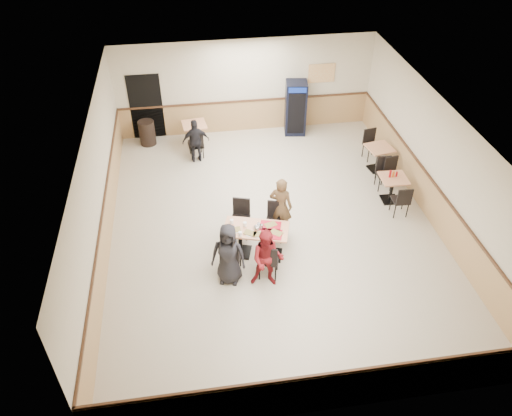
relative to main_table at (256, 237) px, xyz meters
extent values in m
plane|color=beige|center=(0.57, 0.94, -0.52)|extent=(10.00, 10.00, 0.00)
plane|color=silver|center=(0.57, 0.94, 2.48)|extent=(10.00, 10.00, 0.00)
plane|color=beige|center=(0.57, 5.94, 0.98)|extent=(8.00, 0.00, 8.00)
plane|color=beige|center=(0.57, -4.06, 0.98)|extent=(8.00, 0.00, 8.00)
plane|color=beige|center=(-3.43, 0.94, 0.98)|extent=(0.00, 10.00, 10.00)
plane|color=beige|center=(4.57, 0.94, 0.98)|extent=(0.00, 10.00, 10.00)
cube|color=tan|center=(0.57, 5.92, -0.02)|extent=(7.98, 0.03, 1.00)
cube|color=tan|center=(4.55, 0.94, -0.02)|extent=(0.03, 9.98, 1.00)
cube|color=#472B19|center=(0.57, 5.91, 0.51)|extent=(7.98, 0.04, 0.06)
cube|color=black|center=(-2.53, 5.92, 0.53)|extent=(1.00, 0.02, 2.10)
cube|color=orange|center=(2.97, 5.90, 1.28)|extent=(0.85, 0.02, 0.60)
cube|color=black|center=(-0.35, 0.10, -0.50)|extent=(0.58, 0.58, 0.04)
cylinder|color=black|center=(-0.35, 0.10, -0.12)|extent=(0.09, 0.09, 0.71)
cube|color=tan|center=(-0.35, 0.10, 0.24)|extent=(0.91, 0.91, 0.04)
cube|color=black|center=(0.35, -0.10, -0.50)|extent=(0.58, 0.58, 0.04)
cylinder|color=black|center=(0.35, -0.10, -0.12)|extent=(0.09, 0.09, 0.71)
cube|color=tan|center=(0.35, -0.10, 0.24)|extent=(0.91, 0.91, 0.04)
imported|color=black|center=(-0.70, -0.72, 0.24)|extent=(0.85, 0.67, 1.52)
imported|color=maroon|center=(0.10, -0.96, 0.21)|extent=(0.81, 0.70, 1.46)
imported|color=brown|center=(0.70, 0.72, 0.26)|extent=(0.68, 0.59, 1.57)
imported|color=black|center=(-1.12, 4.28, 0.15)|extent=(0.81, 0.40, 1.34)
cube|color=#AF0B1E|center=(0.34, 0.03, 0.27)|extent=(0.55, 0.46, 0.02)
cube|color=#AF0B1E|center=(0.31, -0.25, 0.27)|extent=(0.55, 0.46, 0.02)
cylinder|color=silver|center=(0.04, -0.23, 0.27)|extent=(0.24, 0.24, 0.01)
cube|color=#B88847|center=(0.04, -0.23, 0.28)|extent=(0.30, 0.23, 0.02)
cylinder|color=silver|center=(0.42, -0.23, 0.27)|extent=(0.24, 0.24, 0.01)
cube|color=#B88847|center=(0.42, -0.23, 0.28)|extent=(0.32, 0.31, 0.02)
cylinder|color=silver|center=(0.35, 0.06, 0.27)|extent=(0.24, 0.24, 0.01)
cube|color=#B88847|center=(0.35, 0.06, 0.28)|extent=(0.31, 0.25, 0.02)
cylinder|color=silver|center=(-0.15, -0.15, 0.27)|extent=(0.24, 0.24, 0.01)
cube|color=#B88847|center=(-0.15, -0.15, 0.28)|extent=(0.32, 0.29, 0.02)
cylinder|color=silver|center=(-0.49, 0.01, 0.27)|extent=(0.24, 0.24, 0.01)
cube|color=#B88847|center=(-0.49, 0.01, 0.28)|extent=(0.28, 0.19, 0.02)
cylinder|color=white|center=(-0.24, 0.12, 0.31)|extent=(0.08, 0.08, 0.10)
cylinder|color=white|center=(-0.38, -0.19, 0.31)|extent=(0.08, 0.08, 0.10)
cylinder|color=white|center=(-0.52, 0.26, 0.31)|extent=(0.08, 0.08, 0.10)
cylinder|color=white|center=(-0.58, -0.10, 0.31)|extent=(0.08, 0.08, 0.10)
cylinder|color=#A4ACB7|center=(0.12, -0.04, 0.32)|extent=(0.07, 0.07, 0.12)
cylinder|color=#A4ACB7|center=(0.06, 0.04, 0.32)|extent=(0.07, 0.07, 0.12)
cylinder|color=#A4ACB7|center=(0.08, -0.03, 0.32)|extent=(0.07, 0.07, 0.12)
ellipsoid|color=silver|center=(0.01, -0.03, 0.32)|extent=(0.16, 0.16, 0.11)
cube|color=black|center=(3.85, 1.53, -0.50)|extent=(0.45, 0.45, 0.04)
cylinder|color=black|center=(3.85, 1.53, -0.15)|extent=(0.09, 0.09, 0.66)
cube|color=tan|center=(3.85, 1.53, 0.19)|extent=(0.70, 0.70, 0.04)
cube|color=black|center=(4.01, 3.03, -0.50)|extent=(0.51, 0.51, 0.04)
cylinder|color=black|center=(4.01, 3.03, -0.15)|extent=(0.09, 0.09, 0.67)
cube|color=tan|center=(4.01, 3.03, 0.20)|extent=(0.80, 0.80, 0.04)
cylinder|color=#9F0B12|center=(3.75, 1.58, 0.31)|extent=(0.06, 0.06, 0.20)
cylinder|color=#CD661B|center=(3.84, 1.58, 0.29)|extent=(0.06, 0.06, 0.17)
cylinder|color=#9F0B12|center=(3.93, 1.58, 0.28)|extent=(0.05, 0.05, 0.14)
cube|color=black|center=(-1.12, 5.14, -0.50)|extent=(0.50, 0.50, 0.04)
cylinder|color=black|center=(-1.12, 5.14, -0.14)|extent=(0.09, 0.09, 0.69)
cube|color=tan|center=(-1.12, 5.14, 0.22)|extent=(0.78, 0.78, 0.04)
cube|color=black|center=(2.11, 5.54, 0.34)|extent=(0.73, 0.72, 1.72)
cube|color=black|center=(2.06, 5.21, 0.29)|extent=(0.52, 0.09, 1.35)
cube|color=navy|center=(2.06, 5.21, 1.09)|extent=(0.54, 0.10, 0.16)
cylinder|color=black|center=(-2.59, 5.49, -0.13)|extent=(0.49, 0.49, 0.78)
camera|label=1|loc=(-1.28, -8.46, 7.56)|focal=35.00mm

